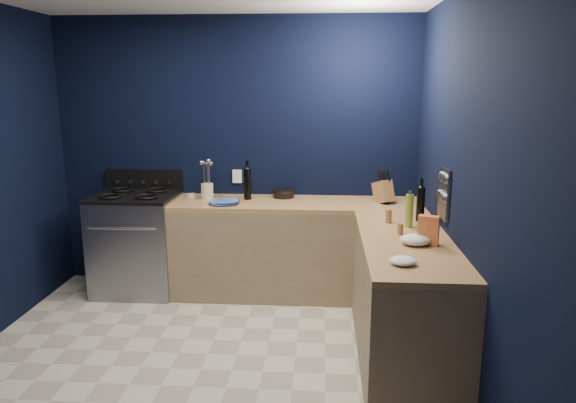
# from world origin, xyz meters

# --- Properties ---
(floor) EXTENTS (3.50, 3.50, 0.02)m
(floor) POSITION_xyz_m (0.00, 0.00, -0.01)
(floor) COLOR beige
(floor) RESTS_ON ground
(wall_back) EXTENTS (3.50, 0.02, 2.60)m
(wall_back) POSITION_xyz_m (0.00, 1.76, 1.30)
(wall_back) COLOR black
(wall_back) RESTS_ON ground
(wall_right) EXTENTS (0.02, 3.50, 2.60)m
(wall_right) POSITION_xyz_m (1.76, 0.00, 1.30)
(wall_right) COLOR black
(wall_right) RESTS_ON ground
(wall_front) EXTENTS (3.50, 0.02, 2.60)m
(wall_front) POSITION_xyz_m (0.00, -1.76, 1.30)
(wall_front) COLOR black
(wall_front) RESTS_ON ground
(cab_back) EXTENTS (2.30, 0.63, 0.86)m
(cab_back) POSITION_xyz_m (0.60, 1.44, 0.43)
(cab_back) COLOR #8C7353
(cab_back) RESTS_ON floor
(top_back) EXTENTS (2.30, 0.63, 0.04)m
(top_back) POSITION_xyz_m (0.60, 1.44, 0.88)
(top_back) COLOR brown
(top_back) RESTS_ON cab_back
(cab_right) EXTENTS (0.63, 1.67, 0.86)m
(cab_right) POSITION_xyz_m (1.44, 0.29, 0.43)
(cab_right) COLOR #8C7353
(cab_right) RESTS_ON floor
(top_right) EXTENTS (0.63, 1.67, 0.04)m
(top_right) POSITION_xyz_m (1.44, 0.29, 0.88)
(top_right) COLOR brown
(top_right) RESTS_ON cab_right
(gas_range) EXTENTS (0.76, 0.66, 0.92)m
(gas_range) POSITION_xyz_m (-0.93, 1.42, 0.46)
(gas_range) COLOR gray
(gas_range) RESTS_ON floor
(oven_door) EXTENTS (0.59, 0.02, 0.42)m
(oven_door) POSITION_xyz_m (-0.93, 1.10, 0.45)
(oven_door) COLOR black
(oven_door) RESTS_ON gas_range
(cooktop) EXTENTS (0.76, 0.66, 0.03)m
(cooktop) POSITION_xyz_m (-0.93, 1.42, 0.94)
(cooktop) COLOR black
(cooktop) RESTS_ON gas_range
(backguard) EXTENTS (0.76, 0.06, 0.20)m
(backguard) POSITION_xyz_m (-0.93, 1.72, 1.04)
(backguard) COLOR black
(backguard) RESTS_ON gas_range
(spice_panel) EXTENTS (0.02, 0.28, 0.38)m
(spice_panel) POSITION_xyz_m (1.74, 0.55, 1.18)
(spice_panel) COLOR gray
(spice_panel) RESTS_ON wall_right
(wall_outlet) EXTENTS (0.09, 0.02, 0.13)m
(wall_outlet) POSITION_xyz_m (0.00, 1.74, 1.08)
(wall_outlet) COLOR white
(wall_outlet) RESTS_ON wall_back
(plate_stack) EXTENTS (0.35, 0.35, 0.03)m
(plate_stack) POSITION_xyz_m (-0.06, 1.31, 0.92)
(plate_stack) COLOR #2E4B9D
(plate_stack) RESTS_ON top_back
(ramekin) EXTENTS (0.08, 0.08, 0.03)m
(ramekin) POSITION_xyz_m (-0.43, 1.59, 0.92)
(ramekin) COLOR white
(ramekin) RESTS_ON top_back
(utensil_crock) EXTENTS (0.15, 0.15, 0.14)m
(utensil_crock) POSITION_xyz_m (-0.26, 1.53, 0.97)
(utensil_crock) COLOR #F8F0C7
(utensil_crock) RESTS_ON top_back
(wine_bottle_back) EXTENTS (0.09, 0.09, 0.29)m
(wine_bottle_back) POSITION_xyz_m (0.13, 1.52, 1.05)
(wine_bottle_back) COLOR black
(wine_bottle_back) RESTS_ON top_back
(lemon_basket) EXTENTS (0.27, 0.27, 0.08)m
(lemon_basket) POSITION_xyz_m (0.47, 1.62, 0.94)
(lemon_basket) COLOR black
(lemon_basket) RESTS_ON top_back
(knife_block) EXTENTS (0.21, 0.26, 0.24)m
(knife_block) POSITION_xyz_m (1.40, 1.46, 1.00)
(knife_block) COLOR brown
(knife_block) RESTS_ON top_back
(wine_bottle_right) EXTENTS (0.08, 0.08, 0.27)m
(wine_bottle_right) POSITION_xyz_m (1.62, 0.81, 1.03)
(wine_bottle_right) COLOR black
(wine_bottle_right) RESTS_ON top_right
(oil_bottle) EXTENTS (0.06, 0.06, 0.25)m
(oil_bottle) POSITION_xyz_m (1.50, 0.62, 1.03)
(oil_bottle) COLOR olive
(oil_bottle) RESTS_ON top_right
(spice_jar_near) EXTENTS (0.06, 0.06, 0.11)m
(spice_jar_near) POSITION_xyz_m (1.36, 0.74, 0.95)
(spice_jar_near) COLOR olive
(spice_jar_near) RESTS_ON top_right
(spice_jar_far) EXTENTS (0.05, 0.05, 0.08)m
(spice_jar_far) POSITION_xyz_m (1.41, 0.41, 0.94)
(spice_jar_far) COLOR olive
(spice_jar_far) RESTS_ON top_right
(crouton_bag) EXTENTS (0.15, 0.11, 0.20)m
(crouton_bag) POSITION_xyz_m (1.56, 0.17, 1.00)
(crouton_bag) COLOR #BE2E3A
(crouton_bag) RESTS_ON top_right
(towel_front) EXTENTS (0.23, 0.21, 0.07)m
(towel_front) POSITION_xyz_m (1.47, 0.16, 0.94)
(towel_front) COLOR white
(towel_front) RESTS_ON top_right
(towel_end) EXTENTS (0.19, 0.18, 0.05)m
(towel_end) POSITION_xyz_m (1.33, -0.25, 0.92)
(towel_end) COLOR white
(towel_end) RESTS_ON top_right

